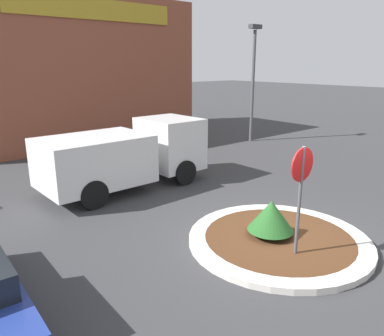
{
  "coord_description": "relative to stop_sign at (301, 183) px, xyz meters",
  "views": [
    {
      "loc": [
        -6.55,
        -4.73,
        3.99
      ],
      "look_at": [
        -0.5,
        2.51,
        1.34
      ],
      "focal_mm": 35.0,
      "sensor_mm": 36.0,
      "label": 1
    }
  ],
  "objects": [
    {
      "name": "ground_plane",
      "position": [
        0.34,
        0.69,
        -1.69
      ],
      "size": [
        120.0,
        120.0,
        0.0
      ],
      "primitive_type": "plane",
      "color": "#38383A"
    },
    {
      "name": "traffic_island",
      "position": [
        0.34,
        0.69,
        -1.61
      ],
      "size": [
        4.13,
        4.13,
        0.14
      ],
      "color": "beige",
      "rests_on": "ground_plane"
    },
    {
      "name": "stop_sign",
      "position": [
        0.0,
        0.0,
        0.0
      ],
      "size": [
        0.7,
        0.07,
        2.44
      ],
      "color": "#4C4C51",
      "rests_on": "ground_plane"
    },
    {
      "name": "island_shrub",
      "position": [
        0.27,
        0.88,
        -1.05
      ],
      "size": [
        1.06,
        1.06,
        0.85
      ],
      "color": "brown",
      "rests_on": "traffic_island"
    },
    {
      "name": "utility_truck",
      "position": [
        -0.29,
        6.4,
        -0.54
      ],
      "size": [
        5.46,
        2.33,
        2.14
      ],
      "rotation": [
        0.0,
        0.0,
        0.02
      ],
      "color": "silver",
      "rests_on": "ground_plane"
    },
    {
      "name": "storefront_building",
      "position": [
        2.05,
        15.64,
        1.89
      ],
      "size": [
        11.37,
        6.07,
        7.14
      ],
      "color": "brown",
      "rests_on": "ground_plane"
    },
    {
      "name": "light_pole",
      "position": [
        8.76,
        9.0,
        1.77
      ],
      "size": [
        0.7,
        0.3,
        5.82
      ],
      "color": "#4C4C51",
      "rests_on": "ground_plane"
    }
  ]
}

